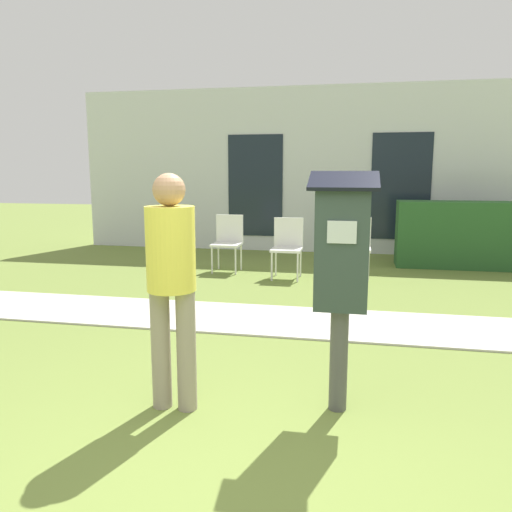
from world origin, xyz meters
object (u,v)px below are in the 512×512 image
object	(u,v)px
parking_meter	(342,261)
outdoor_chair_right	(356,242)
outdoor_chair_left	(228,238)
person_standing	(171,274)
outdoor_chair_middle	(287,243)

from	to	relation	value
parking_meter	outdoor_chair_right	distance (m)	4.43
outdoor_chair_left	person_standing	bearing A→B (deg)	-72.74
outdoor_chair_left	outdoor_chair_right	bearing A→B (deg)	5.13
person_standing	outdoor_chair_right	bearing A→B (deg)	72.76
outdoor_chair_middle	outdoor_chair_left	bearing A→B (deg)	166.46
person_standing	outdoor_chair_left	size ratio (longest dim) A/B	1.76
outdoor_chair_right	parking_meter	bearing A→B (deg)	-69.73
outdoor_chair_left	outdoor_chair_right	distance (m)	2.01
outdoor_chair_left	outdoor_chair_right	world-z (taller)	same
parking_meter	outdoor_chair_left	size ratio (longest dim) A/B	1.77
parking_meter	outdoor_chair_right	size ratio (longest dim) A/B	1.77
outdoor_chair_left	outdoor_chair_middle	bearing A→B (deg)	-11.08
outdoor_chair_left	outdoor_chair_right	xyz separation A→B (m)	(2.01, -0.07, 0.00)
parking_meter	outdoor_chair_left	xyz separation A→B (m)	(-1.92, 4.47, -0.49)
parking_meter	outdoor_chair_middle	distance (m)	4.26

